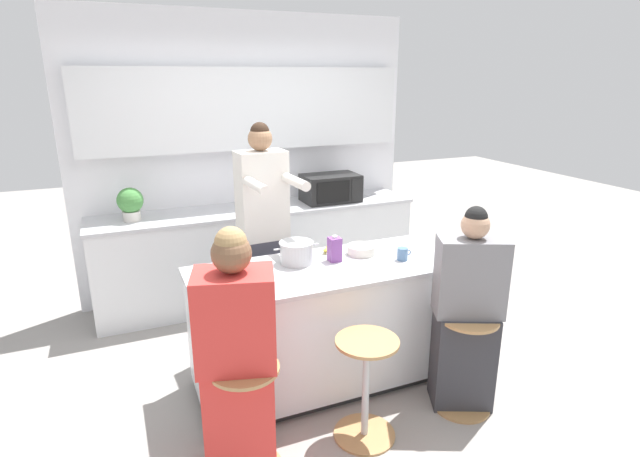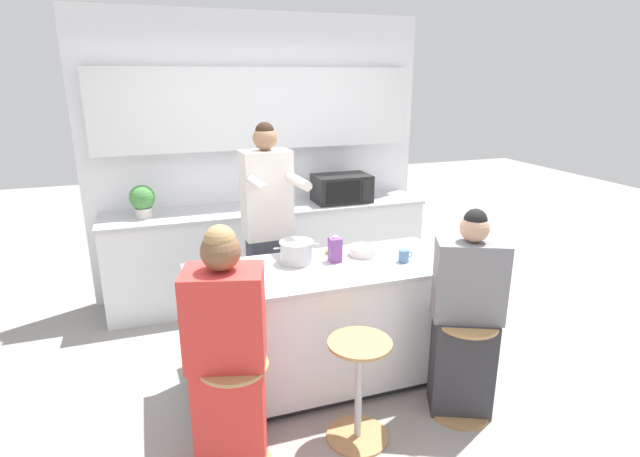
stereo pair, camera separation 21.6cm
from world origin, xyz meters
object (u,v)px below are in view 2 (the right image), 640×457
at_px(person_cooking, 268,239).
at_px(coffee_cup_far, 231,273).
at_px(person_seated_near, 466,324).
at_px(kitchen_island, 323,325).
at_px(bar_stool_leftmost, 236,411).
at_px(cooking_pot, 297,252).
at_px(coffee_cup_near, 404,256).
at_px(person_wrapped_blanket, 227,358).
at_px(banana_bunch, 331,250).
at_px(bar_stool_rightmost, 464,364).
at_px(juice_carton, 335,250).
at_px(potted_plant, 142,200).
at_px(bar_stool_center, 359,386).
at_px(fruit_bowl, 363,251).
at_px(microwave, 342,188).

distance_m(person_cooking, coffee_cup_far, 0.79).
distance_m(person_cooking, person_seated_near, 1.61).
height_order(kitchen_island, bar_stool_leftmost, kitchen_island).
xyz_separation_m(cooking_pot, coffee_cup_near, (0.70, -0.23, -0.03)).
bearing_deg(person_wrapped_blanket, banana_bunch, 58.05).
bearing_deg(coffee_cup_near, kitchen_island, 170.33).
height_order(person_seated_near, coffee_cup_far, person_seated_near).
relative_size(kitchen_island, banana_bunch, 12.67).
height_order(bar_stool_rightmost, juice_carton, juice_carton).
distance_m(kitchen_island, potted_plant, 2.05).
bearing_deg(banana_bunch, kitchen_island, -121.09).
height_order(bar_stool_center, person_seated_near, person_seated_near).
distance_m(bar_stool_center, cooking_pot, 0.99).
distance_m(person_seated_near, potted_plant, 2.91).
bearing_deg(bar_stool_rightmost, bar_stool_leftmost, 179.67).
distance_m(cooking_pot, fruit_bowl, 0.50).
xyz_separation_m(kitchen_island, person_cooking, (-0.22, 0.67, 0.45)).
relative_size(person_wrapped_blanket, coffee_cup_far, 12.92).
distance_m(kitchen_island, banana_bunch, 0.54).
relative_size(person_seated_near, juice_carton, 7.42).
relative_size(coffee_cup_near, juice_carton, 0.58).
bearing_deg(person_cooking, banana_bunch, -53.10).
height_order(person_cooking, coffee_cup_near, person_cooking).
height_order(person_cooking, person_seated_near, person_cooking).
bearing_deg(kitchen_island, bar_stool_leftmost, -139.52).
height_order(cooking_pot, potted_plant, potted_plant).
bearing_deg(bar_stool_center, coffee_cup_far, 135.12).
distance_m(bar_stool_leftmost, microwave, 2.71).
relative_size(bar_stool_rightmost, person_seated_near, 0.48).
xyz_separation_m(person_cooking, fruit_bowl, (0.57, -0.55, 0.02)).
distance_m(kitchen_island, bar_stool_leftmost, 0.96).
xyz_separation_m(bar_stool_rightmost, potted_plant, (-1.86, 2.21, 0.71)).
height_order(bar_stool_leftmost, coffee_cup_near, coffee_cup_near).
relative_size(person_seated_near, coffee_cup_near, 12.87).
height_order(bar_stool_rightmost, potted_plant, potted_plant).
xyz_separation_m(kitchen_island, coffee_cup_near, (0.56, -0.09, 0.48)).
height_order(coffee_cup_far, banana_bunch, coffee_cup_far).
distance_m(bar_stool_rightmost, potted_plant, 2.98).
distance_m(person_wrapped_blanket, coffee_cup_near, 1.42).
xyz_separation_m(coffee_cup_near, coffee_cup_far, (-1.18, 0.09, -0.01)).
distance_m(bar_stool_rightmost, microwave, 2.29).
bearing_deg(banana_bunch, coffee_cup_far, -162.12).
distance_m(person_seated_near, coffee_cup_near, 0.61).
height_order(bar_stool_center, microwave, microwave).
bearing_deg(coffee_cup_far, fruit_bowl, 7.80).
bearing_deg(juice_carton, person_seated_near, -45.75).
relative_size(coffee_cup_far, juice_carton, 0.60).
bearing_deg(person_cooking, person_wrapped_blanket, -116.55).
xyz_separation_m(juice_carton, microwave, (0.63, 1.47, 0.08)).
relative_size(bar_stool_leftmost, bar_stool_center, 1.00).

